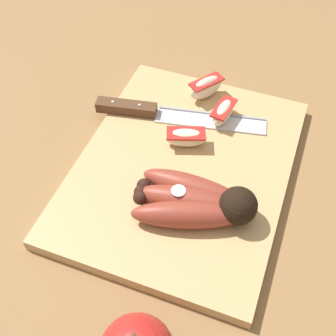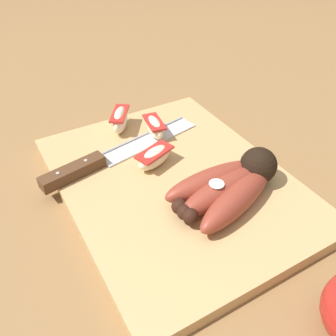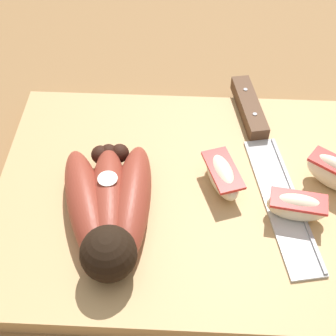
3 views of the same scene
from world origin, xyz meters
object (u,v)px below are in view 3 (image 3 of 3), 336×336
apple_wedge_far (336,173)px  apple_wedge_middle (222,175)px  chefs_knife (260,137)px  apple_wedge_near (297,207)px  banana_bunch (109,210)px

apple_wedge_far → apple_wedge_middle: bearing=2.2°
chefs_knife → apple_wedge_middle: size_ratio=4.03×
apple_wedge_near → apple_wedge_middle: 0.08m
chefs_knife → apple_wedge_near: bearing=104.6°
chefs_knife → apple_wedge_near: (-0.03, 0.11, 0.01)m
banana_bunch → apple_wedge_far: 0.24m
apple_wedge_middle → apple_wedge_near: bearing=152.3°
banana_bunch → apple_wedge_far: size_ratio=2.59×
banana_bunch → chefs_knife: size_ratio=0.60×
banana_bunch → apple_wedge_far: banana_bunch is taller
apple_wedge_near → apple_wedge_far: bearing=-135.9°
apple_wedge_near → apple_wedge_far: 0.06m
banana_bunch → apple_wedge_middle: bearing=-154.1°
apple_wedge_near → chefs_knife: bearing=-75.4°
chefs_knife → apple_wedge_near: 0.11m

